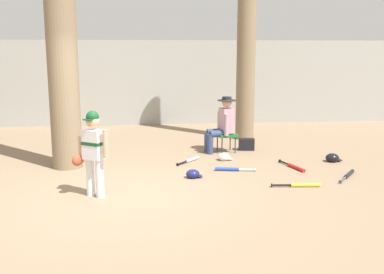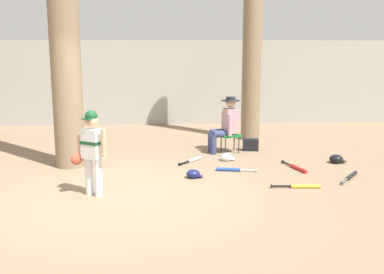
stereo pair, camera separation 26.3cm
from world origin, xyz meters
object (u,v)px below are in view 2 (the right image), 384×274
object	(u,v)px
bat_aluminum_silver	(193,160)
batting_helmet_white	(227,157)
tree_near_player	(64,33)
batting_helmet_black	(336,159)
young_ballplayer	(91,147)
bat_black_composite	(350,176)
folding_stool	(230,136)
seated_spectator	(226,123)
bat_yellow_trainer	(302,186)
bat_red_barrel	(297,168)
handbag_beside_stool	(251,145)
tree_behind_spectator	(252,39)
batting_helmet_navy	(193,174)
bat_blue_youth	(231,170)

from	to	relation	value
bat_aluminum_silver	batting_helmet_white	world-z (taller)	batting_helmet_white
tree_near_player	batting_helmet_black	xyz separation A→B (m)	(5.14, -0.16, -2.39)
young_ballplayer	batting_helmet_black	world-z (taller)	young_ballplayer
young_ballplayer	bat_aluminum_silver	bearing A→B (deg)	49.99
tree_near_player	bat_black_composite	size ratio (longest dim) A/B	8.67
folding_stool	seated_spectator	bearing A→B (deg)	-170.14
seated_spectator	bat_yellow_trainer	distance (m)	2.84
bat_red_barrel	handbag_beside_stool	bearing A→B (deg)	107.70
tree_near_player	bat_aluminum_silver	bearing A→B (deg)	4.05
tree_behind_spectator	bat_black_composite	bearing A→B (deg)	-74.17
bat_aluminum_silver	batting_helmet_navy	xyz separation A→B (m)	(-0.08, -1.16, 0.04)
seated_spectator	bat_blue_youth	bearing A→B (deg)	-94.34
batting_helmet_white	seated_spectator	bearing A→B (deg)	83.46
folding_stool	bat_yellow_trainer	world-z (taller)	folding_stool
batting_helmet_navy	seated_spectator	bearing A→B (deg)	66.32
bat_black_composite	folding_stool	bearing A→B (deg)	129.15
folding_stool	seated_spectator	world-z (taller)	seated_spectator
tree_behind_spectator	batting_helmet_white	size ratio (longest dim) A/B	19.47
bat_black_composite	batting_helmet_white	distance (m)	2.40
folding_stool	bat_red_barrel	distance (m)	1.86
bat_blue_youth	batting_helmet_black	bearing A→B (deg)	12.13
seated_spectator	bat_blue_youth	size ratio (longest dim) A/B	1.63
batting_helmet_white	tree_behind_spectator	bearing A→B (deg)	67.56
tree_near_player	batting_helmet_navy	world-z (taller)	tree_near_player
bat_yellow_trainer	batting_helmet_black	distance (m)	1.95
bat_black_composite	batting_helmet_black	size ratio (longest dim) A/B	2.14
young_ballplayer	bat_yellow_trainer	size ratio (longest dim) A/B	1.64
bat_yellow_trainer	bat_blue_youth	world-z (taller)	same
seated_spectator	bat_aluminum_silver	size ratio (longest dim) A/B	2.03
folding_stool	bat_red_barrel	bearing A→B (deg)	-56.64
folding_stool	bat_yellow_trainer	size ratio (longest dim) A/B	0.58
bat_black_composite	seated_spectator	bearing A→B (deg)	130.89
batting_helmet_black	folding_stool	bearing A→B (deg)	150.22
bat_aluminum_silver	bat_yellow_trainer	size ratio (longest dim) A/B	0.74
batting_helmet_navy	batting_helmet_black	xyz separation A→B (m)	(2.87, 0.84, 0.01)
batting_helmet_navy	batting_helmet_white	distance (m)	1.41
young_ballplayer	bat_black_composite	distance (m)	4.40
bat_yellow_trainer	bat_red_barrel	size ratio (longest dim) A/B	0.99
tree_near_player	batting_helmet_white	bearing A→B (deg)	3.69
folding_stool	batting_helmet_white	size ratio (longest dim) A/B	1.64
bat_yellow_trainer	batting_helmet_white	size ratio (longest dim) A/B	2.81
tree_near_player	folding_stool	size ratio (longest dim) A/B	12.66
batting_helmet_black	bat_yellow_trainer	bearing A→B (deg)	-127.34
bat_blue_youth	batting_helmet_black	size ratio (longest dim) A/B	2.34
young_ballplayer	batting_helmet_black	distance (m)	4.81
tree_near_player	bat_aluminum_silver	size ratio (longest dim) A/B	9.91
handbag_beside_stool	bat_yellow_trainer	xyz separation A→B (m)	(0.27, -2.78, -0.10)
tree_behind_spectator	bat_red_barrel	bearing A→B (deg)	-84.76
bat_aluminum_silver	batting_helmet_white	distance (m)	0.68
tree_behind_spectator	bat_black_composite	xyz separation A→B (m)	(1.03, -3.63, -2.41)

